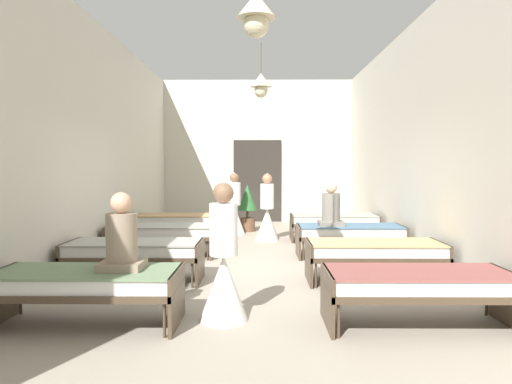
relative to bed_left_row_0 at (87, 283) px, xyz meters
name	(u,v)px	position (x,y,z in m)	size (l,w,h in m)	color
ground_plane	(255,270)	(1.70, 2.85, -0.49)	(6.11, 13.62, 0.10)	#9E9384
room_shell	(256,142)	(1.70, 4.10, 1.64)	(5.91, 13.22, 4.15)	beige
bed_left_row_0	(87,283)	(0.00, 0.00, 0.00)	(1.90, 0.84, 0.57)	#473828
bed_right_row_0	(418,284)	(3.41, 0.00, 0.00)	(1.90, 0.84, 0.57)	#473828
bed_left_row_1	(135,251)	(0.00, 1.90, 0.00)	(1.90, 0.84, 0.57)	#473828
bed_right_row_1	(374,251)	(3.41, 1.90, 0.00)	(1.90, 0.84, 0.57)	#473828
bed_left_row_2	(162,232)	(0.00, 3.80, 0.00)	(1.90, 0.84, 0.57)	#473828
bed_right_row_2	(350,233)	(3.41, 3.80, 0.00)	(1.90, 0.84, 0.57)	#473828
bed_left_row_3	(179,221)	(0.00, 5.70, 0.00)	(1.90, 0.84, 0.57)	#473828
bed_right_row_3	(334,221)	(3.41, 5.70, 0.00)	(1.90, 0.84, 0.57)	#473828
nurse_near_aisle	(267,216)	(1.94, 5.73, 0.09)	(0.52, 0.52, 1.49)	white
nurse_mid_aisle	(234,212)	(1.16, 6.69, 0.09)	(0.52, 0.52, 1.49)	white
nurse_far_aisle	(224,271)	(1.40, 0.16, 0.09)	(0.52, 0.52, 1.49)	white
patient_seated_primary	(122,241)	(0.35, 0.06, 0.43)	(0.44, 0.44, 0.80)	gray
patient_seated_secondary	(331,209)	(3.06, 3.74, 0.43)	(0.44, 0.44, 0.80)	slate
potted_plant	(247,204)	(1.46, 7.20, 0.25)	(0.48, 0.48, 1.18)	brown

